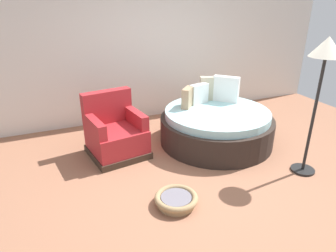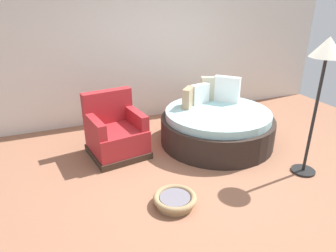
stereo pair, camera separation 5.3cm
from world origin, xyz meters
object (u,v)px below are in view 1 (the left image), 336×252
(red_armchair, at_px, (115,134))
(pet_basket, at_px, (176,200))
(round_daybed, at_px, (216,125))
(floor_lamp, at_px, (325,61))

(red_armchair, relative_size, pet_basket, 1.84)
(round_daybed, bearing_deg, red_armchair, 172.04)
(round_daybed, bearing_deg, floor_lamp, -63.26)
(red_armchair, xyz_separation_m, floor_lamp, (2.27, -1.51, 1.20))
(round_daybed, distance_m, red_armchair, 1.64)
(pet_basket, relative_size, floor_lamp, 0.28)
(red_armchair, height_order, floor_lamp, floor_lamp)
(round_daybed, distance_m, floor_lamp, 1.90)
(red_armchair, bearing_deg, pet_basket, -77.51)
(round_daybed, xyz_separation_m, red_armchair, (-1.63, 0.23, 0.04))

